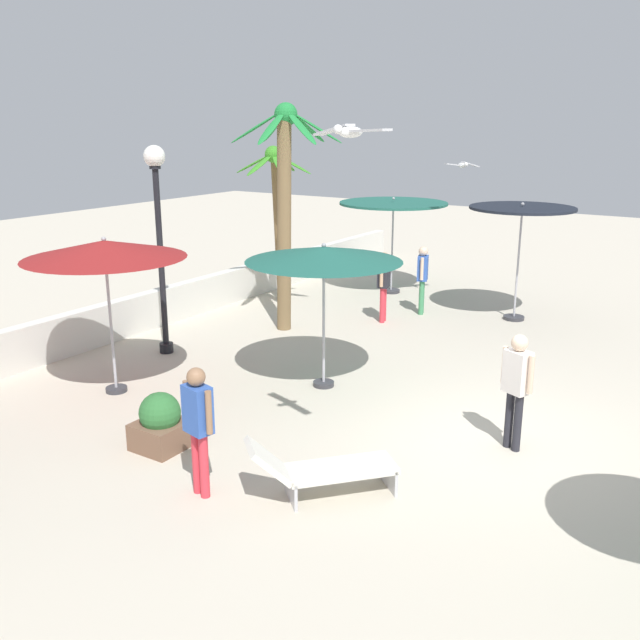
{
  "coord_description": "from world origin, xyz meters",
  "views": [
    {
      "loc": [
        -9.37,
        -3.05,
        4.58
      ],
      "look_at": [
        0.0,
        3.0,
        1.4
      ],
      "focal_mm": 39.22,
      "sensor_mm": 36.0,
      "label": 1
    }
  ],
  "objects_px": {
    "patio_umbrella_4": "(105,250)",
    "guest_2": "(423,273)",
    "planter": "(161,423)",
    "guest_0": "(517,380)",
    "patio_umbrella_3": "(522,215)",
    "palm_tree_0": "(285,193)",
    "patio_umbrella_1": "(324,255)",
    "palm_tree_1": "(277,204)",
    "guest_1": "(384,280)",
    "patio_umbrella_2": "(393,207)",
    "lamp_post_0": "(158,219)",
    "lounge_chair_0": "(322,469)",
    "seagull_2": "(463,165)",
    "seagull_1": "(349,131)",
    "guest_3": "(198,419)"
  },
  "relations": [
    {
      "from": "guest_1",
      "to": "lounge_chair_0",
      "type": "bearing_deg",
      "value": -157.51
    },
    {
      "from": "patio_umbrella_4",
      "to": "lounge_chair_0",
      "type": "xyz_separation_m",
      "value": [
        -1.05,
        -4.97,
        -2.13
      ]
    },
    {
      "from": "patio_umbrella_4",
      "to": "guest_1",
      "type": "distance_m",
      "value": 6.91
    },
    {
      "from": "patio_umbrella_4",
      "to": "seagull_2",
      "type": "bearing_deg",
      "value": -18.6
    },
    {
      "from": "guest_1",
      "to": "planter",
      "type": "distance_m",
      "value": 7.68
    },
    {
      "from": "seagull_2",
      "to": "lounge_chair_0",
      "type": "bearing_deg",
      "value": -167.47
    },
    {
      "from": "guest_2",
      "to": "patio_umbrella_2",
      "type": "bearing_deg",
      "value": 46.07
    },
    {
      "from": "patio_umbrella_3",
      "to": "seagull_2",
      "type": "distance_m",
      "value": 1.89
    },
    {
      "from": "palm_tree_0",
      "to": "guest_0",
      "type": "xyz_separation_m",
      "value": [
        -3.25,
        -6.32,
        -2.03
      ]
    },
    {
      "from": "palm_tree_1",
      "to": "patio_umbrella_3",
      "type": "bearing_deg",
      "value": -75.08
    },
    {
      "from": "palm_tree_0",
      "to": "planter",
      "type": "relative_size",
      "value": 5.85
    },
    {
      "from": "lamp_post_0",
      "to": "planter",
      "type": "relative_size",
      "value": 4.88
    },
    {
      "from": "palm_tree_1",
      "to": "guest_0",
      "type": "height_order",
      "value": "palm_tree_1"
    },
    {
      "from": "patio_umbrella_1",
      "to": "palm_tree_1",
      "type": "xyz_separation_m",
      "value": [
        4.61,
        4.37,
        0.15
      ]
    },
    {
      "from": "seagull_1",
      "to": "palm_tree_0",
      "type": "bearing_deg",
      "value": 40.75
    },
    {
      "from": "guest_3",
      "to": "seagull_1",
      "type": "xyz_separation_m",
      "value": [
        0.74,
        -1.69,
        3.44
      ]
    },
    {
      "from": "seagull_1",
      "to": "patio_umbrella_3",
      "type": "bearing_deg",
      "value": 5.67
    },
    {
      "from": "patio_umbrella_4",
      "to": "guest_2",
      "type": "distance_m",
      "value": 8.12
    },
    {
      "from": "guest_1",
      "to": "planter",
      "type": "height_order",
      "value": "guest_1"
    },
    {
      "from": "lamp_post_0",
      "to": "guest_1",
      "type": "distance_m",
      "value": 5.46
    },
    {
      "from": "guest_0",
      "to": "seagull_1",
      "type": "relative_size",
      "value": 1.52
    },
    {
      "from": "lamp_post_0",
      "to": "guest_1",
      "type": "relative_size",
      "value": 2.49
    },
    {
      "from": "guest_3",
      "to": "guest_0",
      "type": "bearing_deg",
      "value": -40.31
    },
    {
      "from": "palm_tree_0",
      "to": "patio_umbrella_1",
      "type": "bearing_deg",
      "value": -134.36
    },
    {
      "from": "palm_tree_1",
      "to": "guest_0",
      "type": "bearing_deg",
      "value": -123.15
    },
    {
      "from": "palm_tree_0",
      "to": "planter",
      "type": "height_order",
      "value": "palm_tree_0"
    },
    {
      "from": "patio_umbrella_2",
      "to": "guest_1",
      "type": "distance_m",
      "value": 3.27
    },
    {
      "from": "seagull_2",
      "to": "lamp_post_0",
      "type": "bearing_deg",
      "value": 150.31
    },
    {
      "from": "palm_tree_1",
      "to": "guest_1",
      "type": "bearing_deg",
      "value": -95.59
    },
    {
      "from": "lamp_post_0",
      "to": "guest_3",
      "type": "distance_m",
      "value": 6.16
    },
    {
      "from": "guest_0",
      "to": "seagull_2",
      "type": "distance_m",
      "value": 8.22
    },
    {
      "from": "palm_tree_0",
      "to": "guest_0",
      "type": "height_order",
      "value": "palm_tree_0"
    },
    {
      "from": "patio_umbrella_2",
      "to": "seagull_2",
      "type": "distance_m",
      "value": 2.62
    },
    {
      "from": "patio_umbrella_4",
      "to": "guest_0",
      "type": "relative_size",
      "value": 1.59
    },
    {
      "from": "patio_umbrella_3",
      "to": "patio_umbrella_4",
      "type": "relative_size",
      "value": 1.02
    },
    {
      "from": "seagull_1",
      "to": "guest_2",
      "type": "bearing_deg",
      "value": 19.16
    },
    {
      "from": "planter",
      "to": "lounge_chair_0",
      "type": "bearing_deg",
      "value": -87.77
    },
    {
      "from": "guest_2",
      "to": "seagull_2",
      "type": "xyz_separation_m",
      "value": [
        0.84,
        -0.54,
        2.56
      ]
    },
    {
      "from": "patio_umbrella_4",
      "to": "seagull_1",
      "type": "bearing_deg",
      "value": -101.59
    },
    {
      "from": "patio_umbrella_3",
      "to": "guest_3",
      "type": "height_order",
      "value": "patio_umbrella_3"
    },
    {
      "from": "guest_2",
      "to": "planter",
      "type": "relative_size",
      "value": 1.97
    },
    {
      "from": "guest_3",
      "to": "lamp_post_0",
      "type": "bearing_deg",
      "value": 49.05
    },
    {
      "from": "patio_umbrella_2",
      "to": "patio_umbrella_3",
      "type": "bearing_deg",
      "value": -102.86
    },
    {
      "from": "planter",
      "to": "guest_0",
      "type": "bearing_deg",
      "value": -57.4
    },
    {
      "from": "patio_umbrella_4",
      "to": "seagull_1",
      "type": "relative_size",
      "value": 2.41
    },
    {
      "from": "guest_1",
      "to": "planter",
      "type": "relative_size",
      "value": 1.96
    },
    {
      "from": "patio_umbrella_3",
      "to": "planter",
      "type": "relative_size",
      "value": 3.28
    },
    {
      "from": "guest_1",
      "to": "guest_2",
      "type": "distance_m",
      "value": 1.24
    },
    {
      "from": "guest_3",
      "to": "guest_1",
      "type": "bearing_deg",
      "value": 12.25
    },
    {
      "from": "patio_umbrella_2",
      "to": "palm_tree_0",
      "type": "xyz_separation_m",
      "value": [
        -4.39,
        0.43,
        0.72
      ]
    }
  ]
}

